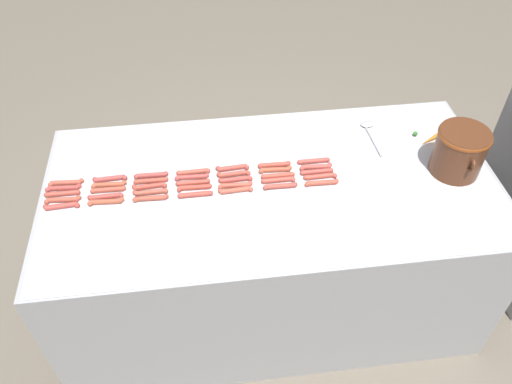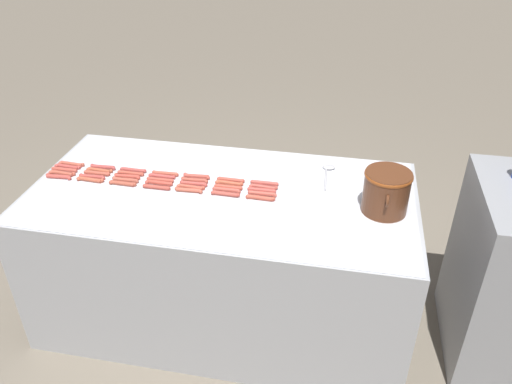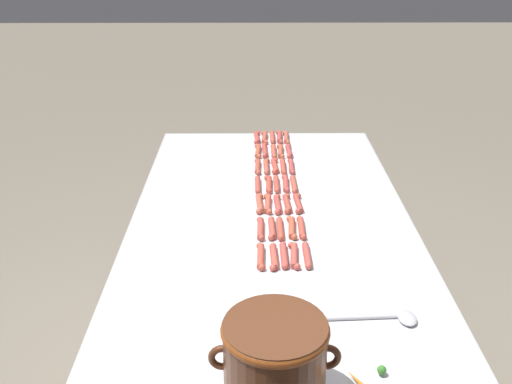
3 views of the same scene
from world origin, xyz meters
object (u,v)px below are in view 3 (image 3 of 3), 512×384
at_px(serving_spoon, 391,318).
at_px(hot_dog_6, 307,255).
at_px(hot_dog_19, 280,228).
at_px(hot_dog_22, 265,151).
at_px(hot_dog_8, 281,151).
at_px(hot_dog_11, 287,204).
at_px(hot_dog_4, 298,203).
at_px(hot_dog_17, 277,184).
at_px(hot_dog_28, 257,138).
at_px(hot_dog_21, 265,138).
at_px(hot_dog_1, 289,151).
at_px(hot_dog_5, 301,228).
at_px(hot_dog_23, 266,166).
at_px(hot_dog_20, 284,255).
at_px(hot_dog_15, 274,151).
at_px(hot_dog_26, 271,228).
at_px(hot_dog_31, 258,185).
at_px(hot_dog_7, 279,137).
at_px(hot_dog_10, 286,183).
at_px(hot_dog_9, 283,166).
at_px(hot_dog_0, 286,137).
at_px(hot_dog_12, 292,228).
at_px(bean_pot, 275,361).
at_px(hot_dog_25, 268,204).
at_px(hot_dog_24, 268,184).
at_px(hot_dog_34, 261,256).
at_px(hot_dog_18, 278,204).
at_px(hot_dog_30, 258,167).
at_px(hot_dog_29, 258,151).
at_px(hot_dog_2, 291,166).
at_px(hot_dog_14, 272,137).
at_px(hot_dog_13, 294,256).
at_px(hot_dog_3, 294,184).
at_px(hot_dog_16, 275,166).
at_px(hot_dog_32, 260,204).

bearing_deg(serving_spoon, hot_dog_6, -58.57).
distance_m(hot_dog_19, hot_dog_22, 0.75).
bearing_deg(hot_dog_8, hot_dog_11, 89.93).
height_order(hot_dog_4, hot_dog_17, same).
xyz_separation_m(hot_dog_4, hot_dog_8, (0.04, -0.55, 0.00)).
bearing_deg(hot_dog_28, hot_dog_21, 179.84).
distance_m(hot_dog_1, hot_dog_8, 0.04).
relative_size(hot_dog_5, hot_dog_23, 1.00).
height_order(hot_dog_17, hot_dog_20, same).
relative_size(hot_dog_15, hot_dog_26, 1.00).
bearing_deg(hot_dog_8, hot_dog_5, 92.92).
distance_m(hot_dog_21, hot_dog_28, 0.04).
bearing_deg(hot_dog_11, hot_dog_31, -58.43).
height_order(hot_dog_7, hot_dog_10, same).
bearing_deg(hot_dog_6, hot_dog_10, -86.22).
bearing_deg(hot_dog_9, hot_dog_23, -1.03).
bearing_deg(hot_dog_5, hot_dog_28, -81.17).
relative_size(hot_dog_0, hot_dog_1, 1.00).
bearing_deg(hot_dog_12, hot_dog_26, 2.05).
xyz_separation_m(hot_dog_9, hot_dog_15, (0.03, -0.18, 0.00)).
bearing_deg(bean_pot, hot_dog_25, -90.72).
distance_m(hot_dog_24, hot_dog_34, 0.56).
xyz_separation_m(hot_dog_18, hot_dog_30, (0.07, -0.37, 0.00)).
relative_size(hot_dog_18, hot_dog_29, 1.00).
relative_size(hot_dog_4, hot_dog_31, 1.00).
relative_size(hot_dog_0, hot_dog_15, 1.00).
height_order(hot_dog_6, hot_dog_20, same).
xyz_separation_m(hot_dog_2, hot_dog_4, (-0.00, 0.36, 0.00)).
xyz_separation_m(hot_dog_14, hot_dog_19, (0.00, 0.94, 0.00)).
distance_m(hot_dog_6, hot_dog_19, 0.19).
xyz_separation_m(hot_dog_7, hot_dog_25, (0.08, 0.75, 0.00)).
relative_size(hot_dog_0, hot_dog_19, 1.00).
xyz_separation_m(hot_dog_5, hot_dog_12, (0.03, -0.00, 0.00)).
bearing_deg(hot_dog_15, hot_dog_13, 91.97).
height_order(hot_dog_26, hot_dog_28, same).
distance_m(hot_dog_11, hot_dog_20, 0.37).
distance_m(hot_dog_12, hot_dog_17, 0.37).
xyz_separation_m(hot_dog_3, hot_dog_7, (0.03, -0.57, 0.00)).
bearing_deg(hot_dog_7, hot_dog_25, 84.13).
height_order(hot_dog_0, hot_dog_6, same).
bearing_deg(hot_dog_16, hot_dog_7, -95.57).
bearing_deg(hot_dog_23, hot_dog_21, -90.11).
bearing_deg(hot_dog_30, hot_dog_24, 101.55).
relative_size(hot_dog_5, hot_dog_18, 1.00).
relative_size(hot_dog_29, hot_dog_32, 1.00).
distance_m(hot_dog_11, hot_dog_26, 0.20).
distance_m(hot_dog_2, hot_dog_29, 0.23).
bearing_deg(serving_spoon, hot_dog_17, -72.87).
bearing_deg(hot_dog_23, hot_dog_7, -101.04).
bearing_deg(serving_spoon, hot_dog_20, -50.14).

